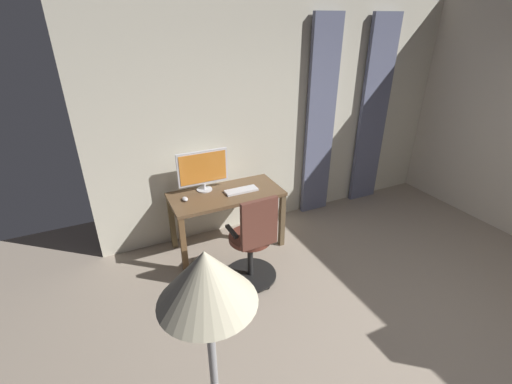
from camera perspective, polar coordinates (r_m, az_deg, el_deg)
ground_plane at (r=3.50m, az=30.86°, el=-24.73°), size 7.59×7.59×0.00m
back_room_partition at (r=4.58m, az=4.86°, el=12.45°), size 4.88×0.10×2.84m
curtain_left_panel at (r=5.33m, az=18.58°, el=11.89°), size 0.46×0.06×2.60m
curtain_right_panel at (r=4.76m, az=10.44°, el=11.19°), size 0.42×0.06×2.60m
desk at (r=4.07m, az=-4.85°, el=-1.49°), size 1.29×0.60×0.73m
office_chair at (r=3.57m, az=-0.49°, el=-8.47°), size 0.56×0.56×1.05m
computer_monitor at (r=4.02m, az=-8.67°, el=3.76°), size 0.59×0.18×0.48m
computer_keyboard at (r=4.04m, az=-2.42°, el=0.26°), size 0.38×0.14×0.02m
computer_mouse at (r=3.91m, az=-11.51°, el=-1.12°), size 0.06×0.10×0.04m
floor_lamp at (r=1.26m, az=-7.59°, el=-20.29°), size 0.33×0.33×1.91m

